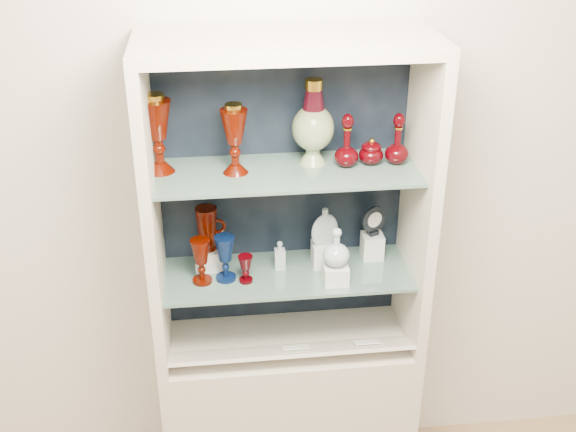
{
  "coord_description": "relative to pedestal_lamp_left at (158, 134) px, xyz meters",
  "views": [
    {
      "loc": [
        -0.27,
        -0.75,
        2.5
      ],
      "look_at": [
        0.0,
        1.53,
        1.3
      ],
      "focal_mm": 45.0,
      "sensor_mm": 36.0,
      "label": 1
    }
  ],
  "objects": [
    {
      "name": "label_card_1",
      "position": [
        0.73,
        -0.17,
        -0.82
      ],
      "size": [
        0.1,
        0.06,
        0.03
      ],
      "primitive_type": "cube",
      "rotation": [
        -0.44,
        0.0,
        0.0
      ],
      "color": "white",
      "rests_on": "label_ledge"
    },
    {
      "name": "riser_ruby_pitcher",
      "position": [
        0.15,
        0.03,
        -0.52
      ],
      "size": [
        0.1,
        0.1,
        0.08
      ],
      "primitive_type": "cube",
      "color": "silver",
      "rests_on": "shelf_lower"
    },
    {
      "name": "ruby_pitcher",
      "position": [
        0.15,
        0.03,
        -0.39
      ],
      "size": [
        0.13,
        0.09,
        0.17
      ],
      "primitive_type": null,
      "rotation": [
        0.0,
        0.0,
        -0.04
      ],
      "color": "#4D0D01",
      "rests_on": "riser_ruby_pitcher"
    },
    {
      "name": "lidded_bowl",
      "position": [
        0.74,
        -0.02,
        -0.09
      ],
      "size": [
        0.09,
        0.09,
        0.1
      ],
      "primitive_type": null,
      "rotation": [
        0.0,
        0.0,
        0.02
      ],
      "color": "#400105",
      "rests_on": "shelf_upper"
    },
    {
      "name": "ruby_decanter_b",
      "position": [
        0.83,
        -0.03,
        -0.04
      ],
      "size": [
        0.11,
        0.11,
        0.2
      ],
      "primitive_type": null,
      "rotation": [
        0.0,
        0.0,
        -0.4
      ],
      "color": "#400105",
      "rests_on": "shelf_upper"
    },
    {
      "name": "ruby_goblet_small",
      "position": [
        0.28,
        -0.09,
        -0.51
      ],
      "size": [
        0.07,
        0.07,
        0.11
      ],
      "primitive_type": null,
      "rotation": [
        0.0,
        0.0,
        -0.21
      ],
      "color": "#400105",
      "rests_on": "shelf_lower"
    },
    {
      "name": "cabinet_side_right",
      "position": [
        0.92,
        -0.06,
        -0.29
      ],
      "size": [
        0.04,
        0.4,
        1.15
      ],
      "primitive_type": "cube",
      "color": "beige",
      "rests_on": "cabinet_base"
    },
    {
      "name": "pedestal_lamp_right",
      "position": [
        0.26,
        -0.04,
        -0.02
      ],
      "size": [
        0.12,
        0.12,
        0.25
      ],
      "primitive_type": null,
      "rotation": [
        0.0,
        0.0,
        0.34
      ],
      "color": "#4D0D01",
      "rests_on": "shelf_upper"
    },
    {
      "name": "shelf_upper",
      "position": [
        0.44,
        -0.04,
        -0.15
      ],
      "size": [
        0.92,
        0.34,
        0.01
      ],
      "primitive_type": "cube",
      "color": "slate",
      "rests_on": "cabinet_side_left"
    },
    {
      "name": "label_ledge",
      "position": [
        0.44,
        -0.17,
        -0.83
      ],
      "size": [
        0.92,
        0.17,
        0.09
      ],
      "primitive_type": "cube",
      "rotation": [
        -0.44,
        0.0,
        0.0
      ],
      "color": "beige",
      "rests_on": "cabinet_base"
    },
    {
      "name": "cabinet_top_cap",
      "position": [
        0.44,
        -0.06,
        0.31
      ],
      "size": [
        1.0,
        0.4,
        0.04
      ],
      "primitive_type": "cube",
      "color": "beige",
      "rests_on": "cabinet_side_left"
    },
    {
      "name": "wall_back",
      "position": [
        0.44,
        0.16,
        -0.21
      ],
      "size": [
        3.5,
        0.02,
        2.8
      ],
      "primitive_type": "cube",
      "color": "silver",
      "rests_on": "ground"
    },
    {
      "name": "ruby_decanter_a",
      "position": [
        0.65,
        -0.03,
        -0.03
      ],
      "size": [
        0.1,
        0.1,
        0.22
      ],
      "primitive_type": null,
      "rotation": [
        0.0,
        0.0,
        0.18
      ],
      "color": "#400105",
      "rests_on": "shelf_upper"
    },
    {
      "name": "clear_square_bottle",
      "position": [
        0.42,
        -0.01,
        -0.5
      ],
      "size": [
        0.04,
        0.04,
        0.12
      ],
      "primitive_type": null,
      "rotation": [
        0.0,
        0.0,
        -0.02
      ],
      "color": "#A5B8BF",
      "rests_on": "shelf_lower"
    },
    {
      "name": "riser_clear_round_decanter",
      "position": [
        0.61,
        -0.13,
        -0.53
      ],
      "size": [
        0.09,
        0.09,
        0.07
      ],
      "primitive_type": "cube",
      "color": "silver",
      "rests_on": "shelf_lower"
    },
    {
      "name": "cameo_medallion",
      "position": [
        0.78,
        0.03,
        -0.4
      ],
      "size": [
        0.11,
        0.08,
        0.12
      ],
      "primitive_type": null,
      "rotation": [
        0.0,
        0.0,
        0.4
      ],
      "color": "black",
      "rests_on": "riser_cameo_medallion"
    },
    {
      "name": "cabinet_side_left",
      "position": [
        -0.04,
        -0.06,
        -0.29
      ],
      "size": [
        0.04,
        0.4,
        1.15
      ],
      "primitive_type": "cube",
      "color": "beige",
      "rests_on": "cabinet_base"
    },
    {
      "name": "shelf_lower",
      "position": [
        0.44,
        -0.04,
        -0.57
      ],
      "size": [
        0.92,
        0.34,
        0.01
      ],
      "primitive_type": "cube",
      "color": "slate",
      "rests_on": "cabinet_side_left"
    },
    {
      "name": "pedestal_lamp_left",
      "position": [
        0.0,
        0.0,
        0.0
      ],
      "size": [
        0.12,
        0.12,
        0.28
      ],
      "primitive_type": null,
      "rotation": [
        0.0,
        0.0,
        -0.08
      ],
      "color": "#4D0D01",
      "rests_on": "shelf_upper"
    },
    {
      "name": "enamel_urn",
      "position": [
        0.54,
        0.01,
        0.01
      ],
      "size": [
        0.17,
        0.17,
        0.31
      ],
      "primitive_type": null,
      "rotation": [
        0.0,
        0.0,
        0.16
      ],
      "color": "#0E4617",
      "rests_on": "shelf_upper"
    },
    {
      "name": "label_card_0",
      "position": [
        0.46,
        -0.17,
        -0.82
      ],
      "size": [
        0.1,
        0.06,
        0.03
      ],
      "primitive_type": "cube",
      "rotation": [
        -0.44,
        0.0,
        0.0
      ],
      "color": "white",
      "rests_on": "label_ledge"
    },
    {
      "name": "cobalt_goblet",
      "position": [
        0.21,
        -0.06,
        -0.47
      ],
      "size": [
        0.08,
        0.08,
        0.18
      ],
      "primitive_type": null,
      "rotation": [
        0.0,
        0.0,
        0.12
      ],
      "color": "#0B1B46",
      "rests_on": "shelf_lower"
    },
    {
      "name": "cabinet_base",
      "position": [
        0.44,
        -0.06,
        -1.24
      ],
      "size": [
        1.0,
        0.4,
        0.75
      ],
      "primitive_type": "cube",
      "color": "beige",
      "rests_on": "ground"
    },
    {
      "name": "cabinet_back_panel",
      "position": [
        0.44,
        0.13,
        -0.29
      ],
      "size": [
        0.98,
        0.02,
        1.15
      ],
      "primitive_type": "cube",
      "color": "black",
      "rests_on": "cabinet_base"
    },
    {
      "name": "ruby_goblet_tall",
      "position": [
        0.12,
        -0.07,
        -0.47
      ],
      "size": [
        0.1,
        0.1,
        0.18
      ],
      "primitive_type": null,
      "rotation": [
        0.0,
        0.0,
        -0.39
      ],
      "color": "#4D0D01",
      "rests_on": "shelf_lower"
    },
    {
      "name": "riser_cameo_medallion",
      "position": [
        0.78,
        0.03,
        -0.51
      ],
      "size": [
        0.08,
        0.08,
        0.1
      ],
      "primitive_type": "cube",
      "color": "silver",
      "rests_on": "shelf_lower"
    },
    {
      "name": "riser_flat_flask",
      "position": [
        0.59,
        -0.0,
        -0.52
      ],
      "size": [
        0.09,
        0.09,
        0.09
      ],
      "primitive_type": "cube",
      "color": "silver",
      "rests_on": "shelf_lower"
    },
    {
      "name": "flat_flask",
      "position": [
        0.59,
        -0.0,
        -0.39
      ],
      "size": [
        0.12,
        0.07,
        0.15
      ],
      "primitive_type": null,
      "rotation": [
        0.0,
        0.0,
        0.3
      ],
      "color": "#A8B7BD",
      "rests_on": "riser_flat_flask"
    },
    {
      "name": "clear_round_decanter",
      "position": [
        0.61,
        -0.13,
        -0.42
      ],
      "size": [
        0.1,
        0.1,
        0.15
      ],
      "primitive_type": null,
      "rotation": [
        0.0,
        0.0,
        0.02
      ],
      "color": "#A5B8BF",
      "rests_on": "riser_clear_round_decanter"
    }
  ]
}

